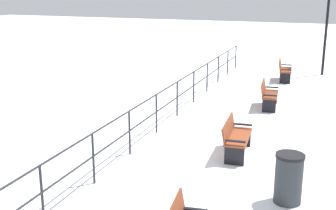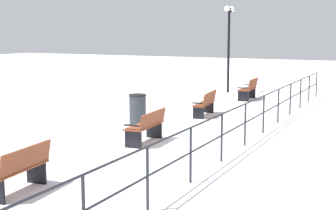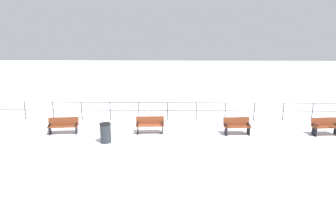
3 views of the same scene
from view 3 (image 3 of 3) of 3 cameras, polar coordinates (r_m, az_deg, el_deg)
ground_plane at (r=16.56m, az=-3.39°, el=-5.47°), size 80.00×80.00×0.00m
bench_second at (r=17.45m, az=-18.98°, el=-3.61°), size 0.68×1.64×0.87m
bench_third at (r=16.62m, az=-3.37°, el=-3.70°), size 0.67×1.56×0.88m
bench_fourth at (r=16.80m, az=12.77°, el=-3.83°), size 0.66×1.46×0.90m
bench_fifth at (r=18.32m, az=27.30°, el=-3.56°), size 0.67×1.47×0.91m
waterfront_railing at (r=18.90m, az=-2.80°, el=-0.59°), size 0.05×23.24×1.14m
trash_bin at (r=15.53m, az=-11.58°, el=-5.12°), size 0.56×0.56×1.00m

